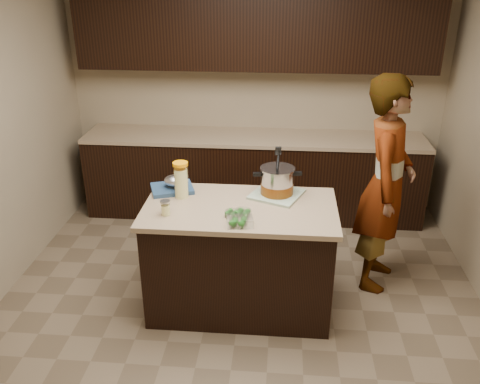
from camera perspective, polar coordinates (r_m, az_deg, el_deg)
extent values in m
plane|color=brown|center=(4.30, 0.00, -12.46)|extent=(4.00, 4.00, 0.00)
cube|color=tan|center=(5.57, 1.80, 11.70)|extent=(4.00, 0.04, 2.70)
cube|color=tan|center=(1.91, -5.37, -16.08)|extent=(4.00, 0.04, 2.70)
cube|color=black|center=(5.57, 1.50, 1.73)|extent=(3.60, 0.60, 0.86)
cube|color=tan|center=(5.41, 1.56, 6.13)|extent=(3.60, 0.63, 0.04)
cube|color=black|center=(5.29, 1.78, 17.61)|extent=(3.60, 0.35, 0.75)
cube|color=black|center=(4.06, 0.00, -7.60)|extent=(1.40, 0.75, 0.86)
cube|color=tan|center=(3.84, 0.00, -1.90)|extent=(1.46, 0.81, 0.04)
cube|color=#557F57|center=(4.01, 4.15, -0.24)|extent=(0.47, 0.47, 0.02)
cylinder|color=#B7B7BC|center=(3.97, 4.20, 1.20)|extent=(0.29, 0.29, 0.20)
cylinder|color=brown|center=(3.99, 4.17, 0.42)|extent=(0.29, 0.29, 0.08)
cylinder|color=#B7B7BC|center=(3.93, 4.24, 2.62)|extent=(0.31, 0.31, 0.01)
cube|color=black|center=(3.93, 1.94, 2.00)|extent=(0.07, 0.04, 0.03)
cube|color=black|center=(3.97, 6.49, 2.08)|extent=(0.07, 0.04, 0.03)
cylinder|color=black|center=(3.88, 4.26, 3.24)|extent=(0.04, 0.11, 0.24)
cylinder|color=#F7F197|center=(3.96, -6.62, 1.00)|extent=(0.14, 0.14, 0.24)
cylinder|color=white|center=(3.95, -6.63, 1.19)|extent=(0.15, 0.15, 0.27)
cylinder|color=#FF9705|center=(3.90, -6.73, 3.12)|extent=(0.16, 0.16, 0.02)
cylinder|color=#F7F197|center=(3.73, -8.35, -2.00)|extent=(0.07, 0.07, 0.08)
cylinder|color=white|center=(3.72, -8.36, -1.84)|extent=(0.08, 0.08, 0.10)
cylinder|color=silver|center=(3.70, -8.41, -1.01)|extent=(0.09, 0.09, 0.02)
cylinder|color=silver|center=(3.66, 0.34, -2.42)|extent=(0.15, 0.15, 0.06)
cylinder|color=silver|center=(3.67, -0.96, -2.45)|extent=(0.10, 0.10, 0.05)
cube|color=silver|center=(3.54, -0.02, -3.31)|extent=(0.20, 0.16, 0.07)
cube|color=navy|center=(4.12, -7.63, 0.38)|extent=(0.39, 0.35, 0.03)
ellipsoid|color=silver|center=(4.09, -7.38, 1.16)|extent=(0.17, 0.14, 0.09)
imported|color=gray|center=(4.33, 16.06, 0.76)|extent=(0.61, 0.76, 1.82)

